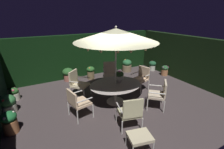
# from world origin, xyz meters

# --- Properties ---
(ground_plane) EXTENTS (8.00, 6.54, 0.02)m
(ground_plane) POSITION_xyz_m (0.00, 0.00, -0.01)
(ground_plane) COLOR #413838
(hedge_backdrop_rear) EXTENTS (8.00, 0.30, 2.13)m
(hedge_backdrop_rear) POSITION_xyz_m (0.00, 3.12, 1.06)
(hedge_backdrop_rear) COLOR black
(hedge_backdrop_rear) RESTS_ON ground_plane
(hedge_backdrop_right) EXTENTS (0.30, 6.54, 2.13)m
(hedge_backdrop_right) POSITION_xyz_m (3.85, 0.00, 1.06)
(hedge_backdrop_right) COLOR black
(hedge_backdrop_right) RESTS_ON ground_plane
(patio_dining_table) EXTENTS (1.88, 1.55, 0.71)m
(patio_dining_table) POSITION_xyz_m (-0.13, -0.13, 0.60)
(patio_dining_table) COLOR silver
(patio_dining_table) RESTS_ON ground_plane
(patio_umbrella) EXTENTS (2.74, 2.74, 2.71)m
(patio_umbrella) POSITION_xyz_m (-0.13, -0.13, 2.42)
(patio_umbrella) COLOR beige
(patio_umbrella) RESTS_ON ground_plane
(centerpiece_planter) EXTENTS (0.31, 0.31, 0.46)m
(centerpiece_planter) POSITION_xyz_m (0.06, -0.08, 0.98)
(centerpiece_planter) COLOR beige
(centerpiece_planter) RESTS_ON patio_dining_table
(patio_chair_north) EXTENTS (0.67, 0.73, 0.94)m
(patio_chair_north) POSITION_xyz_m (-1.63, -0.40, 0.57)
(patio_chair_north) COLOR silver
(patio_chair_north) RESTS_ON ground_plane
(patio_chair_northeast) EXTENTS (0.74, 0.73, 1.00)m
(patio_chair_northeast) POSITION_xyz_m (-0.51, -1.62, 0.56)
(patio_chair_northeast) COLOR silver
(patio_chair_northeast) RESTS_ON ground_plane
(patio_chair_east) EXTENTS (0.85, 0.85, 0.96)m
(patio_chair_east) POSITION_xyz_m (0.99, -1.17, 0.56)
(patio_chair_east) COLOR silver
(patio_chair_east) RESTS_ON ground_plane
(patio_chair_southeast) EXTENTS (0.70, 0.70, 0.98)m
(patio_chair_southeast) POSITION_xyz_m (1.35, 0.26, 0.57)
(patio_chair_southeast) COLOR silver
(patio_chair_southeast) RESTS_ON ground_plane
(patio_chair_south) EXTENTS (0.77, 0.74, 1.05)m
(patio_chair_south) POSITION_xyz_m (0.42, 1.31, 0.60)
(patio_chair_south) COLOR silver
(patio_chair_south) RESTS_ON ground_plane
(patio_chair_southwest) EXTENTS (0.86, 0.86, 1.02)m
(patio_chair_southwest) POSITION_xyz_m (-1.17, 1.01, 0.57)
(patio_chair_southwest) COLOR silver
(patio_chair_southwest) RESTS_ON ground_plane
(ottoman_footrest) EXTENTS (0.63, 0.57, 0.40)m
(ottoman_footrest) POSITION_xyz_m (-0.75, -2.35, 0.35)
(ottoman_footrest) COLOR silver
(ottoman_footrest) RESTS_ON ground_plane
(potted_plant_front_corner) EXTENTS (0.41, 0.41, 0.54)m
(potted_plant_front_corner) POSITION_xyz_m (3.50, 1.95, 0.30)
(potted_plant_front_corner) COLOR beige
(potted_plant_front_corner) RESTS_ON ground_plane
(potted_plant_left_far) EXTENTS (0.40, 0.40, 0.63)m
(potted_plant_left_far) POSITION_xyz_m (-0.07, 2.44, 0.34)
(potted_plant_left_far) COLOR olive
(potted_plant_left_far) RESTS_ON ground_plane
(potted_plant_right_far) EXTENTS (0.52, 0.52, 0.62)m
(potted_plant_right_far) POSITION_xyz_m (-3.55, 0.95, 0.32)
(potted_plant_right_far) COLOR beige
(potted_plant_right_far) RESTS_ON ground_plane
(potted_plant_back_right) EXTENTS (0.51, 0.51, 0.67)m
(potted_plant_back_right) POSITION_xyz_m (2.13, 2.52, 0.34)
(potted_plant_back_right) COLOR #7D6A4C
(potted_plant_back_right) RESTS_ON ground_plane
(potted_plant_right_near) EXTENTS (0.34, 0.35, 0.48)m
(potted_plant_right_near) POSITION_xyz_m (-3.38, 1.84, 0.25)
(potted_plant_right_near) COLOR beige
(potted_plant_right_near) RESTS_ON ground_plane
(potted_plant_back_center) EXTENTS (0.52, 0.52, 0.62)m
(potted_plant_back_center) POSITION_xyz_m (-1.11, 2.75, 0.34)
(potted_plant_back_center) COLOR #A45E4F
(potted_plant_back_center) RESTS_ON ground_plane
(potted_plant_back_left) EXTENTS (0.41, 0.41, 0.64)m
(potted_plant_back_left) POSITION_xyz_m (-3.45, -0.20, 0.34)
(potted_plant_back_left) COLOR #AA693F
(potted_plant_back_left) RESTS_ON ground_plane
(potted_plant_left_near) EXTENTS (0.36, 0.36, 0.53)m
(potted_plant_left_near) POSITION_xyz_m (3.52, 1.02, 0.28)
(potted_plant_left_near) COLOR #A96E45
(potted_plant_left_near) RESTS_ON ground_plane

